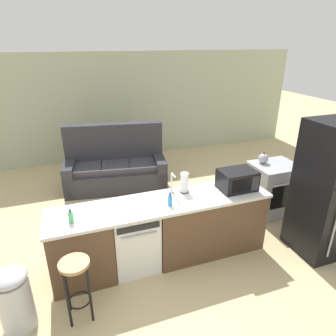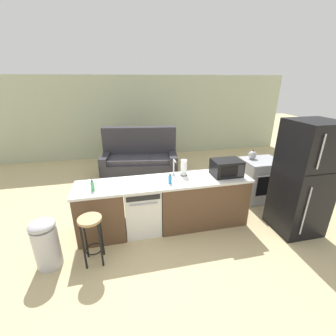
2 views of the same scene
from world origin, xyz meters
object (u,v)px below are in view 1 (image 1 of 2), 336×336
dishwasher (134,239)px  refrigerator (329,190)px  couch (116,167)px  paper_towel_roll (184,183)px  kettle (263,158)px  soap_bottle (170,200)px  trash_bin (15,300)px  microwave (237,180)px  dish_soap_bottle (71,217)px  stove_range (272,188)px  bar_stool (76,278)px

dishwasher → refrigerator: (2.60, -0.55, 0.53)m
dishwasher → couch: 2.55m
paper_towel_roll → kettle: size_ratio=1.38×
soap_bottle → trash_bin: size_ratio=0.24×
kettle → dishwasher: bearing=-164.4°
microwave → dish_soap_bottle: microwave is taller
stove_range → refrigerator: (-0.00, -1.10, 0.50)m
kettle → refrigerator: bearing=-82.3°
soap_bottle → dish_soap_bottle: size_ratio=1.00×
refrigerator → bar_stool: 3.39m
stove_range → couch: (-2.37, 1.99, -0.06)m
soap_bottle → paper_towel_roll: bearing=41.7°
bar_stool → paper_towel_roll: bearing=26.5°
dishwasher → dish_soap_bottle: bearing=-172.4°
dishwasher → microwave: bearing=-0.1°
dishwasher → soap_bottle: soap_bottle is taller
refrigerator → dishwasher: bearing=168.1°
paper_towel_roll → soap_bottle: bearing=-138.3°
dish_soap_bottle → kettle: size_ratio=0.86×
couch → kettle: bearing=-40.1°
microwave → paper_towel_roll: bearing=167.4°
refrigerator → dish_soap_bottle: 3.37m
microwave → paper_towel_roll: (-0.73, 0.16, -0.00)m
stove_range → paper_towel_roll: 1.96m
paper_towel_roll → trash_bin: bearing=-162.2°
soap_bottle → kettle: kettle is taller
soap_bottle → microwave: bearing=6.2°
dish_soap_bottle → kettle: bearing=13.8°
dish_soap_bottle → soap_bottle: bearing=-0.8°
kettle → trash_bin: bearing=-162.4°
kettle → trash_bin: (-3.82, -1.21, -0.61)m
bar_stool → refrigerator: bearing=0.9°
refrigerator → dish_soap_bottle: bearing=172.3°
microwave → soap_bottle: (-1.04, -0.11, -0.07)m
refrigerator → couch: 3.93m
dishwasher → couch: bearing=84.9°
refrigerator → paper_towel_roll: size_ratio=6.77×
bar_stool → trash_bin: (-0.62, 0.07, -0.16)m
dishwasher → paper_towel_roll: paper_towel_roll is taller
microwave → trash_bin: size_ratio=0.68×
soap_bottle → trash_bin: (-1.85, -0.42, -0.59)m
dishwasher → paper_towel_roll: bearing=11.8°
dishwasher → stove_range: stove_range is taller
soap_bottle → couch: size_ratio=0.08×
dishwasher → trash_bin: 1.49m
dish_soap_bottle → couch: size_ratio=0.08×
stove_range → kettle: size_ratio=4.39×
dish_soap_bottle → trash_bin: size_ratio=0.24×
dish_soap_bottle → trash_bin: 0.98m
paper_towel_roll → soap_bottle: 0.42m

